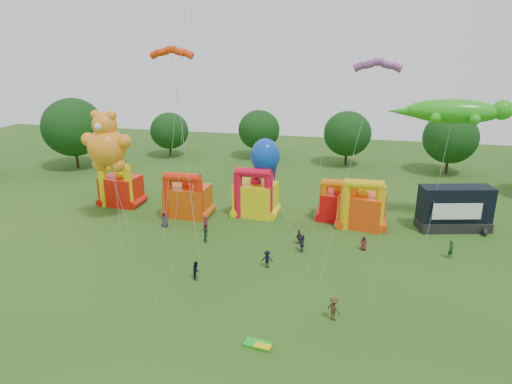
% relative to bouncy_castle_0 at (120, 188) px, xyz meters
% --- Properties ---
extents(ground, '(160.00, 160.00, 0.00)m').
position_rel_bouncy_castle_0_xyz_m(ground, '(20.61, -27.70, -2.30)').
color(ground, '#204B15').
rests_on(ground, ground).
extents(tree_ring, '(123.68, 125.78, 12.07)m').
position_rel_bouncy_castle_0_xyz_m(tree_ring, '(19.43, -27.09, 3.96)').
color(tree_ring, '#352314').
rests_on(tree_ring, ground).
extents(bouncy_castle_0, '(5.09, 4.25, 6.02)m').
position_rel_bouncy_castle_0_xyz_m(bouncy_castle_0, '(0.00, 0.00, 0.00)').
color(bouncy_castle_0, red).
rests_on(bouncy_castle_0, ground).
extents(bouncy_castle_1, '(5.25, 4.27, 5.91)m').
position_rel_bouncy_castle_0_xyz_m(bouncy_castle_1, '(10.21, -1.82, -0.05)').
color(bouncy_castle_1, '#D14A0B').
rests_on(bouncy_castle_1, ground).
extents(bouncy_castle_2, '(5.36, 4.51, 6.44)m').
position_rel_bouncy_castle_0_xyz_m(bouncy_castle_2, '(18.52, 0.29, 0.16)').
color(bouncy_castle_2, yellow).
rests_on(bouncy_castle_2, ground).
extents(bouncy_castle_3, '(4.66, 3.79, 5.41)m').
position_rel_bouncy_castle_0_xyz_m(bouncy_castle_3, '(28.82, 1.12, -0.22)').
color(bouncy_castle_3, red).
rests_on(bouncy_castle_3, ground).
extents(bouncy_castle_4, '(5.74, 5.01, 6.13)m').
position_rel_bouncy_castle_0_xyz_m(bouncy_castle_4, '(31.64, -0.56, 0.04)').
color(bouncy_castle_4, '#F2450D').
rests_on(bouncy_castle_4, ground).
extents(stage_trailer, '(8.61, 4.94, 5.20)m').
position_rel_bouncy_castle_0_xyz_m(stage_trailer, '(42.11, 1.08, 0.21)').
color(stage_trailer, black).
rests_on(stage_trailer, ground).
extents(teddy_bear_kite, '(6.25, 4.43, 13.68)m').
position_rel_bouncy_castle_0_xyz_m(teddy_bear_kite, '(2.57, -6.04, 5.95)').
color(teddy_bear_kite, orange).
rests_on(teddy_bear_kite, ground).
extents(gecko_kite, '(13.52, 8.14, 14.98)m').
position_rel_bouncy_castle_0_xyz_m(gecko_kite, '(40.30, 1.41, 6.93)').
color(gecko_kite, green).
rests_on(gecko_kite, ground).
extents(octopus_kite, '(6.65, 7.74, 9.91)m').
position_rel_bouncy_castle_0_xyz_m(octopus_kite, '(21.37, -1.40, 1.63)').
color(octopus_kite, blue).
rests_on(octopus_kite, ground).
extents(parafoil_kites, '(32.47, 10.81, 29.49)m').
position_rel_bouncy_castle_0_xyz_m(parafoil_kites, '(14.73, -11.52, 9.50)').
color(parafoil_kites, '#EC350B').
rests_on(parafoil_kites, ground).
extents(diamond_kites, '(21.22, 15.40, 37.34)m').
position_rel_bouncy_castle_0_xyz_m(diamond_kites, '(23.52, -13.60, 13.73)').
color(diamond_kites, red).
rests_on(diamond_kites, ground).
extents(folded_kite_bundle, '(2.10, 1.28, 0.31)m').
position_rel_bouncy_castle_0_xyz_m(folded_kite_bundle, '(24.75, -25.37, -2.16)').
color(folded_kite_bundle, green).
rests_on(folded_kite_bundle, ground).
extents(spectator_0, '(0.98, 0.68, 1.89)m').
position_rel_bouncy_castle_0_xyz_m(spectator_0, '(8.95, -6.00, -1.35)').
color(spectator_0, '#282942').
rests_on(spectator_0, ground).
extents(spectator_1, '(0.71, 0.80, 1.85)m').
position_rel_bouncy_castle_0_xyz_m(spectator_1, '(14.13, -6.23, -1.37)').
color(spectator_1, maroon).
rests_on(spectator_1, ground).
extents(spectator_2, '(0.67, 0.81, 1.53)m').
position_rel_bouncy_castle_0_xyz_m(spectator_2, '(15.17, -8.95, -1.53)').
color(spectator_2, '#163926').
rests_on(spectator_2, ground).
extents(spectator_3, '(1.22, 0.82, 1.75)m').
position_rel_bouncy_castle_0_xyz_m(spectator_3, '(22.87, -13.34, -1.42)').
color(spectator_3, black).
rests_on(spectator_3, ground).
extents(spectator_4, '(0.78, 1.02, 1.61)m').
position_rel_bouncy_castle_0_xyz_m(spectator_4, '(25.11, -7.16, -1.49)').
color(spectator_4, '#44321B').
rests_on(spectator_4, ground).
extents(spectator_5, '(0.97, 1.83, 1.88)m').
position_rel_bouncy_castle_0_xyz_m(spectator_5, '(25.67, -8.98, -1.35)').
color(spectator_5, '#24283C').
rests_on(spectator_5, ground).
extents(spectator_6, '(0.84, 0.61, 1.59)m').
position_rel_bouncy_castle_0_xyz_m(spectator_6, '(31.97, -7.23, -1.50)').
color(spectator_6, '#5A1921').
rests_on(spectator_6, ground).
extents(spectator_7, '(0.80, 0.79, 1.86)m').
position_rel_bouncy_castle_0_xyz_m(spectator_7, '(40.59, -7.10, -1.37)').
color(spectator_7, '#16391C').
rests_on(spectator_7, ground).
extents(spectator_8, '(0.83, 0.98, 1.75)m').
position_rel_bouncy_castle_0_xyz_m(spectator_8, '(16.96, -16.99, -1.42)').
color(spectator_8, black).
rests_on(spectator_8, ground).
extents(spectator_9, '(1.45, 1.32, 1.95)m').
position_rel_bouncy_castle_0_xyz_m(spectator_9, '(29.76, -20.77, -1.32)').
color(spectator_9, '#42321A').
rests_on(spectator_9, ground).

